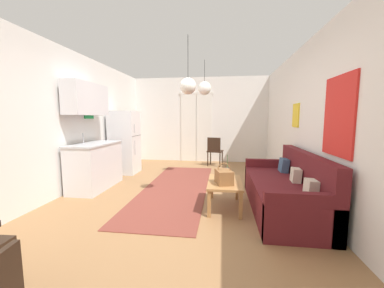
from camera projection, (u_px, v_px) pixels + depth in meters
ground_plane at (176, 207)px, 3.73m from camera, size 4.83×8.11×0.10m
wall_back at (200, 120)px, 7.31m from camera, size 4.43×0.13×2.68m
wall_right at (322, 122)px, 3.28m from camera, size 0.12×7.71×2.68m
wall_left at (51, 122)px, 3.86m from camera, size 0.12×7.71×2.68m
area_rug at (176, 188)px, 4.55m from camera, size 1.23×3.70×0.01m
couch at (286, 191)px, 3.46m from camera, size 0.86×2.12×0.88m
coffee_table at (225, 185)px, 3.53m from camera, size 0.52×0.86×0.42m
bamboo_vase at (227, 173)px, 3.69m from camera, size 0.08×0.08×0.39m
handbag at (224, 177)px, 3.38m from camera, size 0.29×0.34×0.32m
refrigerator at (125, 142)px, 5.74m from camera, size 0.66×0.61×1.57m
kitchen_counter at (93, 149)px, 4.49m from camera, size 0.58×1.24×2.07m
accent_chair at (215, 150)px, 6.60m from camera, size 0.49×0.47×0.84m
pendant_lamp_near at (188, 86)px, 3.58m from camera, size 0.26×0.26×0.91m
pendant_lamp_far at (204, 88)px, 5.07m from camera, size 0.30×0.30×0.77m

